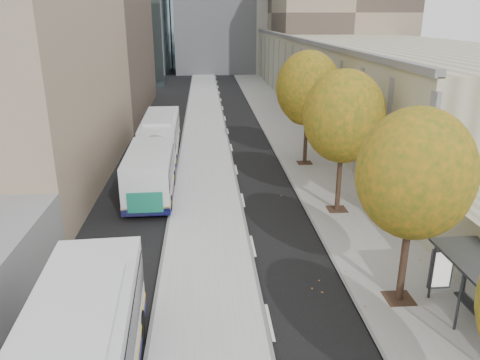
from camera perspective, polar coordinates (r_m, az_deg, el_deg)
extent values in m
cube|color=#B7B7B7|center=(38.71, -4.28, 3.60)|extent=(4.25, 150.00, 0.15)
cube|color=gray|center=(39.52, 7.43, 3.77)|extent=(4.75, 150.00, 0.08)
cube|color=gray|center=(69.33, 12.19, 13.54)|extent=(18.00, 92.00, 8.00)
cylinder|color=black|center=(19.15, 19.30, -9.42)|extent=(0.28, 0.28, 3.24)
sphere|color=#2B4F15|center=(17.78, 20.57, 0.73)|extent=(4.20, 4.20, 4.20)
cylinder|color=black|center=(26.85, 11.95, -0.19)|extent=(0.28, 0.28, 3.38)
sphere|color=#2B4F15|center=(25.87, 12.52, 7.58)|extent=(4.40, 4.40, 4.40)
cylinder|color=black|center=(35.18, 8.00, 4.82)|extent=(0.28, 0.28, 3.51)
sphere|color=#2B4F15|center=(34.42, 8.30, 11.05)|extent=(4.60, 4.60, 4.60)
cube|color=silver|center=(33.90, -10.07, 3.57)|extent=(2.91, 18.09, 3.01)
cube|color=black|center=(33.76, -10.12, 4.47)|extent=(2.96, 17.37, 1.04)
cube|color=#19745C|center=(25.54, -11.83, -2.69)|extent=(1.91, 0.09, 1.16)
imported|color=white|center=(51.61, -8.70, 8.08)|extent=(2.70, 4.04, 1.28)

